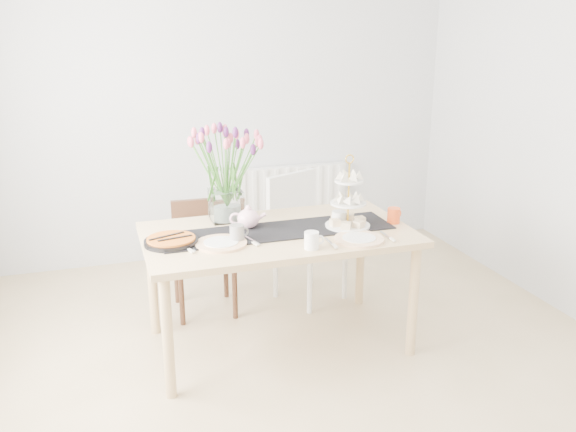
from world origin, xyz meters
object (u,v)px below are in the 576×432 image
object	(u,v)px
tart_tin	(171,241)
teapot	(248,218)
chair_white	(302,227)
plate_left	(221,243)
tulip_vase	(225,159)
cream_jug	(339,218)
plate_right	(359,239)
dining_table	(278,243)
mug_grey	(237,233)
mug_white	(312,240)
mug_orange	(394,215)
chair_brown	(202,248)
cake_stand	(348,209)
radiator	(281,200)

from	to	relation	value
tart_tin	teapot	bearing A→B (deg)	14.15
chair_white	plate_left	world-z (taller)	chair_white
tulip_vase	teapot	bearing A→B (deg)	-68.25
cream_jug	plate_right	size ratio (longest dim) A/B	0.30
dining_table	teapot	bearing A→B (deg)	147.06
plate_right	mug_grey	bearing A→B (deg)	163.68
cream_jug	mug_white	size ratio (longest dim) A/B	0.90
tart_tin	cream_jug	bearing A→B (deg)	1.45
teapot	plate_right	bearing A→B (deg)	-21.98
mug_orange	mug_white	bearing A→B (deg)	179.15
chair_brown	mug_grey	bearing A→B (deg)	-81.80
chair_brown	teapot	distance (m)	0.71
mug_white	plate_left	bearing A→B (deg)	161.52
cake_stand	teapot	distance (m)	0.61
teapot	plate_right	size ratio (longest dim) A/B	0.74
tulip_vase	cream_jug	distance (m)	0.79
radiator	tart_tin	world-z (taller)	tart_tin
chair_white	tart_tin	size ratio (longest dim) A/B	2.98
mug_orange	plate_left	distance (m)	1.11
mug_grey	cake_stand	bearing A→B (deg)	-11.20
dining_table	mug_orange	xyz separation A→B (m)	(0.74, -0.06, 0.12)
cake_stand	mug_white	distance (m)	0.44
cream_jug	teapot	bearing A→B (deg)	-177.07
chair_white	mug_orange	size ratio (longest dim) A/B	9.51
teapot	mug_white	world-z (taller)	teapot
chair_brown	cream_jug	bearing A→B (deg)	-39.36
dining_table	mug_grey	xyz separation A→B (m)	(-0.28, -0.10, 0.13)
tulip_vase	mug_orange	size ratio (longest dim) A/B	7.42
chair_white	tulip_vase	distance (m)	0.94
plate_left	plate_right	distance (m)	0.79
chair_white	tulip_vase	size ratio (longest dim) A/B	1.28
plate_left	tart_tin	bearing A→B (deg)	159.21
cream_jug	plate_left	distance (m)	0.78
radiator	chair_brown	xyz separation A→B (m)	(-0.88, -0.97, -0.01)
mug_orange	plate_right	xyz separation A→B (m)	(-0.34, -0.23, -0.04)
radiator	tart_tin	size ratio (longest dim) A/B	3.92
cream_jug	cake_stand	bearing A→B (deg)	-50.58
tulip_vase	cream_jug	bearing A→B (deg)	-26.13
radiator	tulip_vase	xyz separation A→B (m)	(-0.78, -1.33, 0.69)
radiator	tart_tin	distance (m)	2.07
cream_jug	tart_tin	distance (m)	1.04
chair_brown	cake_stand	size ratio (longest dim) A/B	1.92
radiator	chair_brown	size ratio (longest dim) A/B	1.56
dining_table	cream_jug	size ratio (longest dim) A/B	18.29
radiator	plate_right	xyz separation A→B (m)	(-0.14, -1.95, 0.31)
tulip_vase	tart_tin	distance (m)	0.64
cream_jug	chair_white	bearing A→B (deg)	103.67
teapot	cream_jug	size ratio (longest dim) A/B	2.43
tart_tin	dining_table	bearing A→B (deg)	1.78
teapot	mug_grey	bearing A→B (deg)	-106.97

